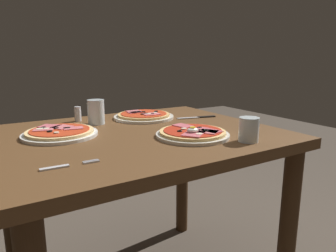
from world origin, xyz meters
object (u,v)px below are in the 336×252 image
knife (199,117)px  water_glass_near (249,131)px  water_glass_far (96,114)px  pizza_across_left (144,116)px  fork (66,166)px  pizza_across_right (60,133)px  salt_shaker (78,114)px  dining_table (140,162)px  pizza_foreground (193,133)px

knife → water_glass_near: bearing=-104.9°
water_glass_far → knife: size_ratio=0.55×
pizza_across_left → knife: pizza_across_left is taller
fork → pizza_across_right: bearing=79.5°
water_glass_far → salt_shaker: (-0.05, 0.10, -0.01)m
pizza_across_right → fork: pizza_across_right is taller
pizza_across_left → salt_shaker: salt_shaker is taller
salt_shaker → dining_table: bearing=-66.1°
salt_shaker → pizza_foreground: bearing=-60.8°
water_glass_far → water_glass_near: bearing=-57.4°
water_glass_near → water_glass_far: size_ratio=0.80×
pizza_foreground → water_glass_far: size_ratio=2.54×
pizza_across_left → knife: bearing=-29.1°
pizza_foreground → pizza_across_left: 0.41m
dining_table → pizza_across_left: pizza_across_left is taller
pizza_across_left → water_glass_near: 0.57m
dining_table → pizza_across_left: 0.31m
water_glass_far → salt_shaker: water_glass_far is taller
pizza_foreground → salt_shaker: (-0.28, 0.50, 0.02)m
dining_table → pizza_across_left: (0.14, 0.24, 0.14)m
pizza_foreground → salt_shaker: bearing=119.2°
water_glass_far → fork: (-0.25, -0.48, -0.04)m
pizza_across_left → water_glass_far: 0.24m
dining_table → pizza_foreground: bearing=-51.9°
pizza_across_right → knife: size_ratio=1.42×
pizza_foreground → knife: bearing=49.1°
pizza_across_right → pizza_foreground: bearing=-32.8°
pizza_across_left → pizza_across_right: (-0.42, -0.14, 0.00)m
pizza_across_left → fork: (-0.49, -0.49, -0.01)m
dining_table → pizza_across_right: bearing=161.1°
pizza_foreground → water_glass_near: 0.20m
pizza_across_right → fork: 0.36m
pizza_foreground → dining_table: bearing=128.1°
pizza_across_left → water_glass_far: bearing=-178.2°
pizza_across_left → pizza_across_right: 0.44m
water_glass_far → salt_shaker: 0.12m
pizza_foreground → water_glass_near: bearing=-51.0°
fork → salt_shaker: size_ratio=2.36×
water_glass_near → fork: bearing=173.1°
knife → fork: bearing=-153.5°
knife → pizza_across_right: bearing=-179.2°
dining_table → salt_shaker: salt_shaker is taller
pizza_across_left → salt_shaker: size_ratio=4.26×
knife → pizza_across_left: bearing=150.9°
pizza_across_left → pizza_across_right: same height
dining_table → water_glass_near: (0.26, -0.33, 0.16)m
pizza_across_left → water_glass_near: water_glass_near is taller
salt_shaker → fork: bearing=-108.8°
salt_shaker → knife: bearing=-23.4°
pizza_foreground → water_glass_far: (-0.23, 0.40, 0.03)m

